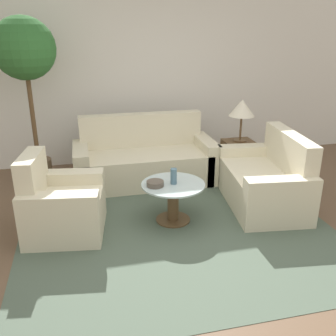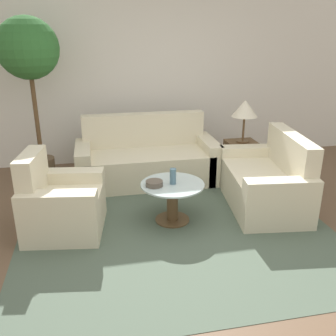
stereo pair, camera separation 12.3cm
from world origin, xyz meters
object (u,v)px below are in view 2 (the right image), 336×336
at_px(sofa_main, 147,160).
at_px(loveseat, 269,183).
at_px(potted_plant, 29,58).
at_px(bowl, 154,183).
at_px(table_lamp, 245,109).
at_px(armchair, 59,206).
at_px(coffee_table, 172,197).
at_px(vase, 173,176).

distance_m(sofa_main, loveseat, 1.74).
relative_size(loveseat, potted_plant, 0.66).
bearing_deg(potted_plant, bowl, -49.26).
bearing_deg(loveseat, bowl, -75.70).
height_order(loveseat, bowl, loveseat).
bearing_deg(sofa_main, table_lamp, -6.96).
xyz_separation_m(armchair, table_lamp, (2.50, 1.08, 0.71)).
height_order(coffee_table, table_lamp, table_lamp).
xyz_separation_m(sofa_main, coffee_table, (0.10, -1.28, -0.00)).
xyz_separation_m(sofa_main, loveseat, (1.34, -1.11, -0.00)).
xyz_separation_m(table_lamp, vase, (-1.26, -1.12, -0.46)).
height_order(loveseat, coffee_table, loveseat).
bearing_deg(coffee_table, armchair, 178.36).
xyz_separation_m(loveseat, bowl, (-1.45, -0.19, 0.19)).
xyz_separation_m(armchair, coffee_table, (1.23, -0.04, 0.00)).
height_order(table_lamp, potted_plant, potted_plant).
distance_m(loveseat, vase, 1.27).
bearing_deg(sofa_main, armchair, -132.22).
bearing_deg(vase, loveseat, 7.90).
relative_size(sofa_main, table_lamp, 3.24).
height_order(table_lamp, bowl, table_lamp).
height_order(sofa_main, vase, sofa_main).
bearing_deg(loveseat, armchair, -79.92).
bearing_deg(coffee_table, loveseat, 7.79).
distance_m(sofa_main, armchair, 1.68).
distance_m(armchair, vase, 1.26).
distance_m(armchair, loveseat, 2.48).
bearing_deg(table_lamp, loveseat, -91.63).
relative_size(sofa_main, coffee_table, 2.76).
relative_size(coffee_table, table_lamp, 1.17).
relative_size(coffee_table, bowl, 3.76).
height_order(sofa_main, coffee_table, sofa_main).
distance_m(table_lamp, potted_plant, 2.95).
bearing_deg(sofa_main, coffee_table, -85.53).
bearing_deg(vase, sofa_main, 94.64).
height_order(loveseat, potted_plant, potted_plant).
bearing_deg(bowl, coffee_table, 4.61).
bearing_deg(armchair, bowl, -84.43).
bearing_deg(bowl, armchair, 177.10).
xyz_separation_m(armchair, vase, (1.23, -0.04, 0.25)).
relative_size(armchair, vase, 5.14).
xyz_separation_m(armchair, potted_plant, (-0.34, 1.53, 1.41)).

